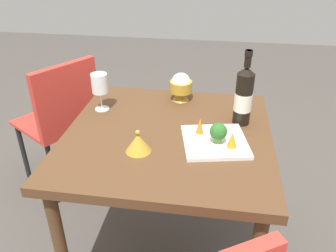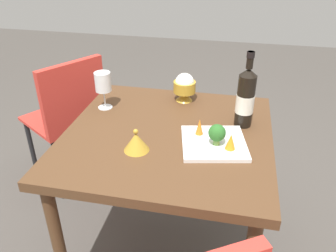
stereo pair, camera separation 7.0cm
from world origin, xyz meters
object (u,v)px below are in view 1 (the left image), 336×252
(wine_bottle, at_px, (244,96))
(rice_bowl_lid, at_px, (138,143))
(carrot_garnish_right, at_px, (200,126))
(chair_near_window, at_px, (63,114))
(broccoli_floret, at_px, (218,132))
(serving_plate, at_px, (215,142))
(rice_bowl, at_px, (181,86))
(carrot_garnish_left, at_px, (232,140))
(wine_glass, at_px, (100,84))

(wine_bottle, xyz_separation_m, rice_bowl_lid, (0.40, 0.29, -0.09))
(rice_bowl_lid, xyz_separation_m, carrot_garnish_right, (-0.23, -0.14, 0.01))
(carrot_garnish_right, bearing_deg, chair_near_window, -29.06)
(broccoli_floret, relative_size, carrot_garnish_right, 1.26)
(chair_near_window, distance_m, rice_bowl_lid, 0.89)
(wine_bottle, relative_size, serving_plate, 1.12)
(serving_plate, bearing_deg, rice_bowl, -64.37)
(rice_bowl, relative_size, carrot_garnish_right, 2.08)
(chair_near_window, bearing_deg, carrot_garnish_left, -87.18)
(carrot_garnish_right, bearing_deg, serving_plate, 145.30)
(chair_near_window, height_order, serving_plate, chair_near_window)
(rice_bowl_lid, xyz_separation_m, carrot_garnish_left, (-0.36, -0.06, 0.01))
(wine_glass, height_order, carrot_garnish_left, wine_glass)
(serving_plate, xyz_separation_m, carrot_garnish_left, (-0.07, 0.04, 0.04))
(chair_near_window, xyz_separation_m, serving_plate, (-0.90, 0.51, 0.21))
(chair_near_window, relative_size, serving_plate, 2.87)
(carrot_garnish_left, bearing_deg, rice_bowl, -59.54)
(chair_near_window, distance_m, wine_bottle, 1.11)
(chair_near_window, height_order, rice_bowl_lid, chair_near_window)
(carrot_garnish_left, bearing_deg, serving_plate, -31.61)
(carrot_garnish_left, bearing_deg, carrot_garnish_right, -33.18)
(rice_bowl, bearing_deg, wine_glass, 24.15)
(wine_glass, bearing_deg, carrot_garnish_right, 159.64)
(chair_near_window, xyz_separation_m, wine_glass, (-0.36, 0.29, 0.33))
(rice_bowl_lid, height_order, serving_plate, rice_bowl_lid)
(wine_bottle, distance_m, rice_bowl_lid, 0.50)
(wine_bottle, relative_size, carrot_garnish_left, 5.18)
(carrot_garnish_left, bearing_deg, rice_bowl_lid, 9.40)
(wine_bottle, height_order, rice_bowl, wine_bottle)
(chair_near_window, bearing_deg, wine_bottle, -75.15)
(wine_glass, relative_size, carrot_garnish_right, 2.63)
(wine_bottle, height_order, serving_plate, wine_bottle)
(serving_plate, distance_m, broccoli_floret, 0.06)
(rice_bowl, distance_m, broccoli_floret, 0.45)
(rice_bowl, xyz_separation_m, carrot_garnish_left, (-0.25, 0.42, -0.03))
(chair_near_window, distance_m, carrot_garnish_right, 0.98)
(broccoli_floret, bearing_deg, wine_bottle, -115.14)
(wine_bottle, height_order, wine_glass, wine_bottle)
(chair_near_window, height_order, wine_glass, wine_glass)
(wine_glass, xyz_separation_m, carrot_garnish_right, (-0.48, 0.18, -0.08))
(rice_bowl, height_order, carrot_garnish_right, rice_bowl)
(wine_bottle, xyz_separation_m, carrot_garnish_left, (0.04, 0.23, -0.08))
(wine_glass, distance_m, broccoli_floret, 0.61)
(broccoli_floret, bearing_deg, rice_bowl_lid, 14.80)
(wine_glass, xyz_separation_m, carrot_garnish_left, (-0.61, 0.26, -0.08))
(rice_bowl, height_order, serving_plate, rice_bowl)
(wine_glass, bearing_deg, serving_plate, 157.72)
(wine_bottle, distance_m, serving_plate, 0.25)
(rice_bowl_lid, bearing_deg, carrot_garnish_left, -170.60)
(rice_bowl, distance_m, rice_bowl_lid, 0.49)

